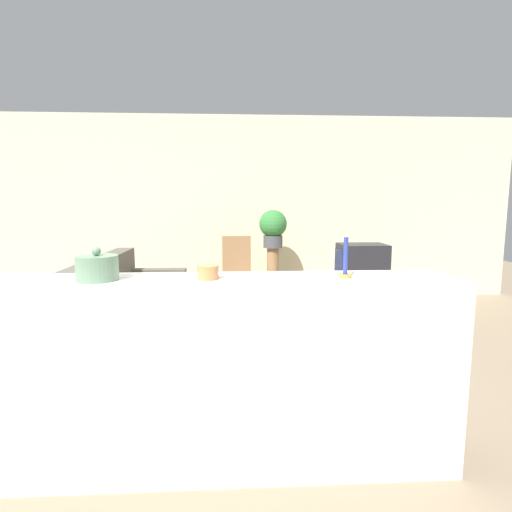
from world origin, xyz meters
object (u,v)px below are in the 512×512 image
object	(u,v)px
television	(361,267)
potted_plant	(273,227)
couch	(129,317)
decorative_bowl	(97,268)
wooden_chair	(237,270)

from	to	relation	value
television	potted_plant	xyz separation A→B (m)	(-0.96, 0.90, 0.41)
couch	decorative_bowl	bearing A→B (deg)	-79.37
wooden_chair	decorative_bowl	xyz separation A→B (m)	(-0.75, -3.30, 0.58)
potted_plant	decorative_bowl	xyz separation A→B (m)	(-1.25, -3.36, 0.00)
potted_plant	couch	bearing A→B (deg)	-136.11
decorative_bowl	television	bearing A→B (deg)	48.23
couch	potted_plant	xyz separation A→B (m)	(1.59, 1.53, 0.80)
couch	television	size ratio (longest dim) A/B	3.70
decorative_bowl	potted_plant	bearing A→B (deg)	69.67
potted_plant	decorative_bowl	size ratio (longest dim) A/B	2.43
couch	wooden_chair	distance (m)	1.84
potted_plant	television	bearing A→B (deg)	-43.24
television	potted_plant	world-z (taller)	potted_plant
couch	wooden_chair	xyz separation A→B (m)	(1.09, 1.46, 0.22)
wooden_chair	potted_plant	bearing A→B (deg)	7.61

